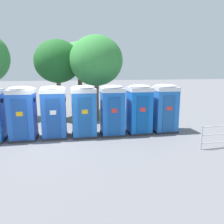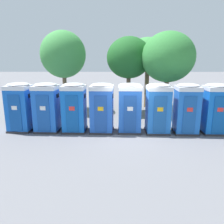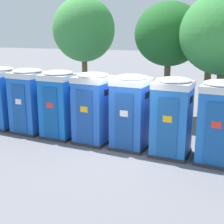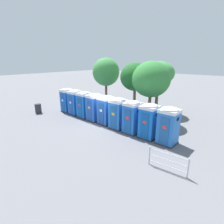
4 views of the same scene
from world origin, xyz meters
TOP-DOWN VIEW (x-y plane):
  - ground_plane at (0.00, 0.00)m, footprint 120.00×120.00m
  - portapotty_0 at (-5.70, 0.58)m, footprint 1.26×1.27m
  - portapotty_1 at (-4.27, 0.51)m, footprint 1.29×1.26m
  - portapotty_2 at (-2.84, 0.46)m, footprint 1.21×1.22m
  - portapotty_3 at (-1.42, 0.40)m, footprint 1.24×1.26m
  - portapotty_4 at (0.01, 0.41)m, footprint 1.21×1.24m
  - portapotty_5 at (1.44, 0.29)m, footprint 1.20×1.21m
  - portapotty_6 at (2.87, 0.24)m, footprint 1.22×1.25m
  - portapotty_7 at (4.29, 0.24)m, footprint 1.19×1.22m
  - portapotty_8 at (5.72, 0.25)m, footprint 1.26×1.24m
  - street_tree_0 at (-4.39, 5.40)m, footprint 3.18×3.18m
  - street_tree_1 at (2.58, 3.48)m, footprint 3.30×3.30m
  - street_tree_2 at (1.77, 6.55)m, footprint 3.18×3.18m
  - street_tree_3 at (0.22, 4.63)m, footprint 2.99×2.99m
  - trash_can at (-7.66, -1.78)m, footprint 0.68×0.68m
  - event_barrier at (6.97, -2.65)m, footprint 2.06×0.18m

SIDE VIEW (x-z plane):
  - ground_plane at x=0.00m, z-range 0.00..0.00m
  - trash_can at x=-7.66m, z-range 0.00..0.96m
  - event_barrier at x=6.97m, z-range 0.04..1.09m
  - portapotty_1 at x=-4.27m, z-range 0.01..2.55m
  - portapotty_8 at x=5.72m, z-range 0.01..2.55m
  - portapotty_5 at x=1.44m, z-range 0.01..2.55m
  - portapotty_0 at x=-5.70m, z-range 0.01..2.55m
  - portapotty_3 at x=-1.42m, z-range 0.01..2.55m
  - portapotty_2 at x=-2.84m, z-range 0.01..2.55m
  - portapotty_7 at x=4.29m, z-range 0.01..2.55m
  - portapotty_4 at x=0.01m, z-range 0.01..2.55m
  - portapotty_6 at x=2.87m, z-range 0.01..2.55m
  - street_tree_3 at x=0.22m, z-range 1.19..6.39m
  - street_tree_1 at x=2.58m, z-range 1.12..6.52m
  - street_tree_0 at x=-4.39m, z-range 1.18..6.87m
  - street_tree_2 at x=1.77m, z-range 1.43..6.76m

